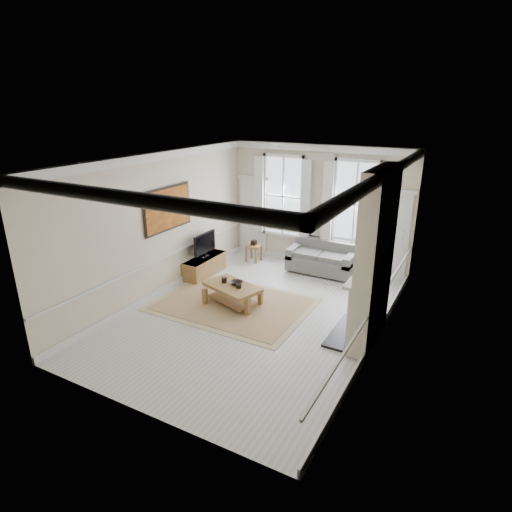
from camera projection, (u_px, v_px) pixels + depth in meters
The scene contains 23 objects.
floor at pixel (256, 315), 9.47m from camera, with size 7.20×7.20×0.00m, color #B7B5AD.
ceiling at pixel (256, 159), 8.31m from camera, with size 7.20×7.20×0.00m, color white.
back_wall at pixel (318, 207), 11.86m from camera, with size 5.20×5.20×0.00m, color beige.
left_wall at pixel (159, 226), 10.06m from camera, with size 7.20×7.20×0.00m, color beige.
right_wall at pixel (382, 263), 7.71m from camera, with size 7.20×7.20×0.00m, color beige.
window_left at pixel (283, 196), 12.22m from camera, with size 1.26×0.20×2.20m, color #B2BCC6, non-canonical shape.
window_right at pixel (355, 204), 11.27m from camera, with size 1.26×0.20×2.20m, color #B2BCC6, non-canonical shape.
door_left at pixel (253, 217), 12.94m from camera, with size 0.90×0.08×2.30m, color silver.
door_right at pixel (391, 237), 11.09m from camera, with size 0.90×0.08×2.30m, color silver.
painting at pixel (168, 209), 10.17m from camera, with size 0.05×1.66×1.06m, color #BF7020.
chimney_breast at pixel (375, 258), 7.96m from camera, with size 0.35×1.70×3.38m, color beige.
hearth at pixel (346, 332), 8.72m from camera, with size 0.55×1.50×0.05m, color black.
fireplace at pixel (359, 303), 8.39m from camera, with size 0.21×1.45×1.33m.
mirror at pixel (365, 239), 7.94m from camera, with size 0.06×1.26×1.06m, color gold.
sofa at pixel (322, 260), 11.74m from camera, with size 1.80×0.88×0.85m.
side_table at pixel (254, 248), 12.54m from camera, with size 0.49×0.49×0.50m.
rug at pixel (233, 304), 9.95m from camera, with size 3.50×2.60×0.02m, color #94734C.
coffee_table at pixel (232, 289), 9.81m from camera, with size 1.46×1.11×0.49m.
ceramic_pot_a at pixel (224, 280), 9.92m from camera, with size 0.13×0.13×0.13m, color black.
ceramic_pot_b at pixel (239, 286), 9.64m from camera, with size 0.12×0.12×0.09m, color black.
bowl at pixel (236, 283), 9.83m from camera, with size 0.29×0.29×0.07m, color black.
tv_stand at pixel (205, 266), 11.59m from camera, with size 0.46×1.42×0.51m, color brown.
tv at pixel (205, 243), 11.36m from camera, with size 0.08×0.90×0.68m.
Camera 1 is at (4.06, -7.42, 4.45)m, focal length 30.00 mm.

